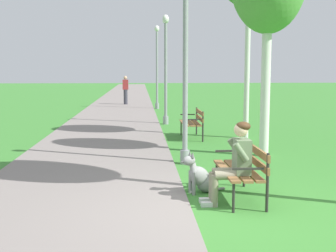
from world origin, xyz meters
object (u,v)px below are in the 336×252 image
object	(u,v)px
park_bench_mid	(193,121)
lamp_post_mid	(166,68)
dog_grey	(202,177)
park_bench_near	(243,166)
pedestrian_distant	(126,90)
lamp_post_near	(185,61)
lamp_post_far	(157,66)
person_seated_on_near_bench	(234,160)

from	to	relation	value
park_bench_mid	lamp_post_mid	world-z (taller)	lamp_post_mid
lamp_post_mid	dog_grey	bearing A→B (deg)	-89.75
park_bench_near	pedestrian_distant	distance (m)	18.76
park_bench_near	lamp_post_near	size ratio (longest dim) A/B	0.35
dog_grey	lamp_post_near	world-z (taller)	lamp_post_near
park_bench_near	lamp_post_far	size ratio (longest dim) A/B	0.36
lamp_post_mid	park_bench_mid	bearing A→B (deg)	-79.63
person_seated_on_near_bench	lamp_post_mid	distance (m)	9.94
park_bench_mid	lamp_post_far	world-z (taller)	lamp_post_far
park_bench_near	lamp_post_near	distance (m)	3.16
park_bench_mid	dog_grey	size ratio (longest dim) A/B	1.89
person_seated_on_near_bench	lamp_post_far	world-z (taller)	lamp_post_far
pedestrian_distant	lamp_post_near	bearing A→B (deg)	-83.77
dog_grey	lamp_post_far	size ratio (longest dim) A/B	0.19
park_bench_near	park_bench_mid	world-z (taller)	same
park_bench_mid	lamp_post_near	size ratio (longest dim) A/B	0.35
park_bench_near	person_seated_on_near_bench	xyz separation A→B (m)	(-0.21, -0.29, 0.17)
dog_grey	lamp_post_mid	size ratio (longest dim) A/B	0.20
lamp_post_far	pedestrian_distant	bearing A→B (deg)	122.70
park_bench_mid	pedestrian_distant	bearing A→B (deg)	100.78
park_bench_near	park_bench_mid	bearing A→B (deg)	90.28
dog_grey	lamp_post_mid	bearing A→B (deg)	90.25
park_bench_mid	pedestrian_distant	size ratio (longest dim) A/B	0.91
park_bench_mid	lamp_post_mid	distance (m)	3.76
park_bench_mid	person_seated_on_near_bench	xyz separation A→B (m)	(-0.18, -6.46, 0.17)
park_bench_near	dog_grey	distance (m)	0.74
park_bench_mid	lamp_post_near	xyz separation A→B (m)	(-0.62, -3.58, 1.68)
park_bench_near	lamp_post_near	world-z (taller)	lamp_post_near
dog_grey	pedestrian_distant	size ratio (longest dim) A/B	0.48
lamp_post_near	lamp_post_mid	world-z (taller)	lamp_post_near
lamp_post_mid	lamp_post_far	world-z (taller)	lamp_post_far
park_bench_mid	person_seated_on_near_bench	size ratio (longest dim) A/B	1.20
park_bench_mid	lamp_post_mid	size ratio (longest dim) A/B	0.38
person_seated_on_near_bench	lamp_post_far	xyz separation A→B (m)	(-0.50, 16.26, 1.50)
dog_grey	park_bench_near	bearing A→B (deg)	-29.61
lamp_post_mid	pedestrian_distant	size ratio (longest dim) A/B	2.40
park_bench_near	lamp_post_far	xyz separation A→B (m)	(-0.71, 15.97, 1.66)
lamp_post_near	lamp_post_far	bearing A→B (deg)	90.25
park_bench_near	lamp_post_mid	xyz separation A→B (m)	(-0.65, 9.55, 1.54)
lamp_post_near	pedestrian_distant	size ratio (longest dim) A/B	2.57
lamp_post_near	lamp_post_far	world-z (taller)	lamp_post_near
dog_grey	lamp_post_near	distance (m)	2.97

